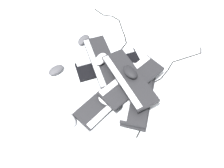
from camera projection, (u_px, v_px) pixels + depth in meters
ground_plane at (109, 99)px, 1.37m from camera, size 3.20×3.20×0.00m
keyboard_0 at (139, 96)px, 1.37m from camera, size 0.22×0.46×0.03m
keyboard_1 at (108, 64)px, 1.50m from camera, size 0.46×0.32×0.03m
keyboard_2 at (108, 99)px, 1.35m from camera, size 0.39×0.44×0.03m
keyboard_3 at (138, 93)px, 1.35m from camera, size 0.20×0.46×0.03m
keyboard_4 at (132, 81)px, 1.36m from camera, size 0.40×0.43×0.03m
keyboard_5 at (102, 61)px, 1.48m from camera, size 0.32×0.46×0.03m
keyboard_6 at (129, 78)px, 1.33m from camera, size 0.37×0.45×0.03m
mouse_0 at (108, 92)px, 1.34m from camera, size 0.12×0.09×0.04m
mouse_1 at (101, 59)px, 1.44m from camera, size 0.10×0.13×0.04m
mouse_2 at (84, 40)px, 1.62m from camera, size 0.11×0.13×0.04m
mouse_3 at (130, 72)px, 1.31m from camera, size 0.12×0.13×0.04m
mouse_4 at (56, 70)px, 1.47m from camera, size 0.12×0.12×0.04m
mouse_5 at (107, 100)px, 1.31m from camera, size 0.13×0.10×0.04m
mouse_6 at (69, 119)px, 1.27m from camera, size 0.13×0.12×0.04m
cable_0 at (116, 27)px, 1.72m from camera, size 0.30×0.47×0.01m
cable_1 at (165, 81)px, 1.44m from camera, size 0.45×0.73×0.01m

